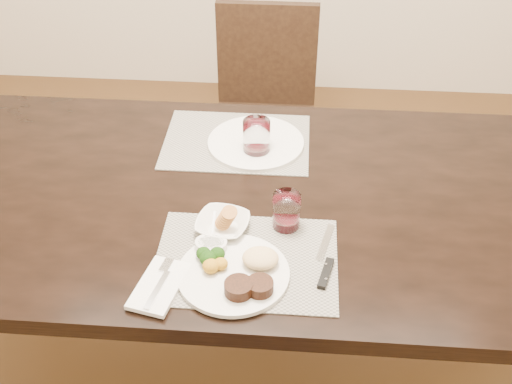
# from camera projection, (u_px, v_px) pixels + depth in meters

# --- Properties ---
(ground_plane) EXTENTS (4.50, 4.50, 0.00)m
(ground_plane) POSITION_uv_depth(u_px,v_px,m) (247.00, 358.00, 2.30)
(ground_plane) COLOR #482E17
(ground_plane) RESTS_ON ground
(dining_table) EXTENTS (2.00, 1.00, 0.75)m
(dining_table) POSITION_uv_depth(u_px,v_px,m) (245.00, 217.00, 1.88)
(dining_table) COLOR black
(dining_table) RESTS_ON ground
(chair_far) EXTENTS (0.42, 0.42, 0.90)m
(chair_far) POSITION_uv_depth(u_px,v_px,m) (265.00, 103.00, 2.71)
(chair_far) COLOR black
(chair_far) RESTS_ON ground
(placemat_near) EXTENTS (0.46, 0.34, 0.00)m
(placemat_near) POSITION_uv_depth(u_px,v_px,m) (246.00, 260.00, 1.62)
(placemat_near) COLOR gray
(placemat_near) RESTS_ON dining_table
(placemat_far) EXTENTS (0.46, 0.34, 0.00)m
(placemat_far) POSITION_uv_depth(u_px,v_px,m) (237.00, 142.00, 2.04)
(placemat_far) COLOR gray
(placemat_far) RESTS_ON dining_table
(dinner_plate) EXTENTS (0.28, 0.28, 0.05)m
(dinner_plate) POSITION_uv_depth(u_px,v_px,m) (238.00, 272.00, 1.56)
(dinner_plate) COLOR silver
(dinner_plate) RESTS_ON placemat_near
(napkin_fork) EXTENTS (0.14, 0.19, 0.02)m
(napkin_fork) POSITION_uv_depth(u_px,v_px,m) (159.00, 286.00, 1.54)
(napkin_fork) COLOR silver
(napkin_fork) RESTS_ON placemat_near
(steak_knife) EXTENTS (0.05, 0.24, 0.01)m
(steak_knife) POSITION_uv_depth(u_px,v_px,m) (326.00, 266.00, 1.60)
(steak_knife) COLOR silver
(steak_knife) RESTS_ON placemat_near
(cracker_bowl) EXTENTS (0.16, 0.16, 0.06)m
(cracker_bowl) POSITION_uv_depth(u_px,v_px,m) (223.00, 224.00, 1.70)
(cracker_bowl) COLOR silver
(cracker_bowl) RESTS_ON placemat_near
(sauce_ramekin) EXTENTS (0.08, 0.12, 0.07)m
(sauce_ramekin) POSITION_uv_depth(u_px,v_px,m) (211.00, 245.00, 1.64)
(sauce_ramekin) COLOR silver
(sauce_ramekin) RESTS_ON placemat_near
(wine_glass_near) EXTENTS (0.07, 0.07, 0.10)m
(wine_glass_near) POSITION_uv_depth(u_px,v_px,m) (286.00, 212.00, 1.70)
(wine_glass_near) COLOR silver
(wine_glass_near) RESTS_ON placemat_near
(far_plate) EXTENTS (0.30, 0.30, 0.01)m
(far_plate) POSITION_uv_depth(u_px,v_px,m) (256.00, 143.00, 2.02)
(far_plate) COLOR silver
(far_plate) RESTS_ON placemat_far
(wine_glass_far) EXTENTS (0.08, 0.08, 0.12)m
(wine_glass_far) POSITION_uv_depth(u_px,v_px,m) (257.00, 139.00, 1.96)
(wine_glass_far) COLOR silver
(wine_glass_far) RESTS_ON placemat_far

